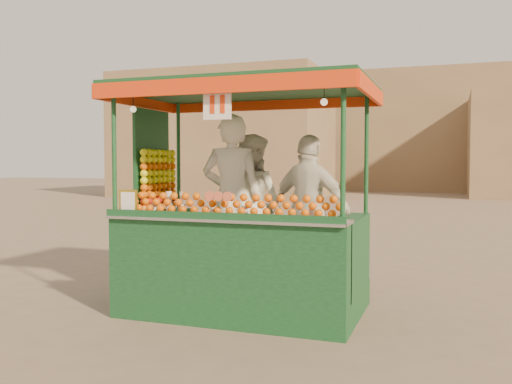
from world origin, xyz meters
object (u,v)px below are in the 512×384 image
(vendor_right, at_px, (310,209))
(vendor_left, at_px, (232,198))
(vendor_middle, at_px, (251,205))
(juice_cart, at_px, (236,239))

(vendor_right, bearing_deg, vendor_left, 21.75)
(vendor_right, bearing_deg, vendor_middle, 1.07)
(juice_cart, xyz_separation_m, vendor_left, (-0.18, 0.34, 0.43))
(vendor_left, height_order, vendor_right, vendor_left)
(vendor_left, bearing_deg, vendor_right, 174.77)
(vendor_middle, bearing_deg, vendor_right, -177.82)
(juice_cart, distance_m, vendor_right, 0.89)
(juice_cart, distance_m, vendor_middle, 0.72)
(vendor_left, xyz_separation_m, vendor_right, (0.90, 0.09, -0.12))
(vendor_right, bearing_deg, juice_cart, 46.95)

